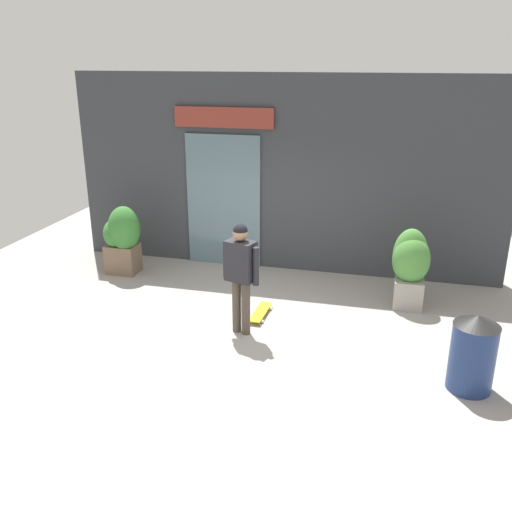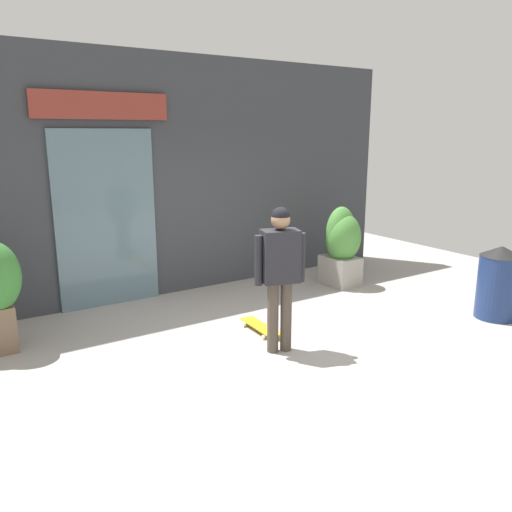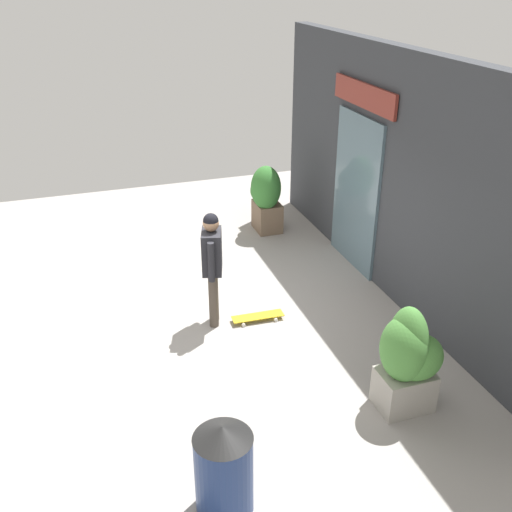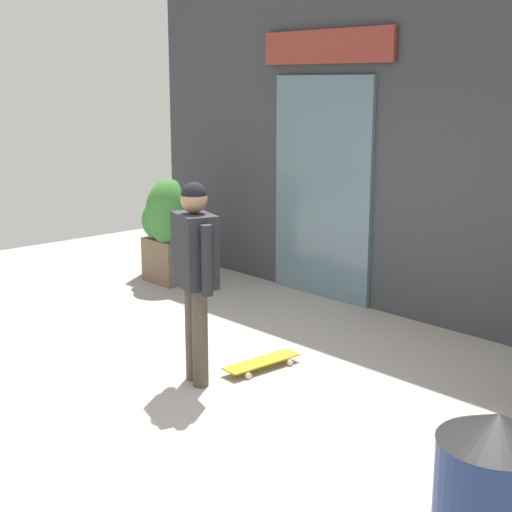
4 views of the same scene
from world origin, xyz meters
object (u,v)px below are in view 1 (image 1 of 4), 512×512
(planter_box_left, at_px, (411,265))
(planter_box_right, at_px, (122,237))
(skateboarder, at_px, (241,268))
(skateboard, at_px, (260,312))
(trash_bin, at_px, (473,352))

(planter_box_left, distance_m, planter_box_right, 5.19)
(skateboarder, bearing_deg, skateboard, 3.56)
(planter_box_left, xyz_separation_m, planter_box_right, (-5.19, 0.15, 0.01))
(skateboarder, height_order, planter_box_right, skateboarder)
(planter_box_left, relative_size, planter_box_right, 1.00)
(planter_box_right, distance_m, trash_bin, 6.41)
(skateboarder, distance_m, planter_box_left, 2.91)
(skateboarder, xyz_separation_m, planter_box_right, (-2.79, 1.76, -0.32))
(skateboard, relative_size, planter_box_right, 0.58)
(planter_box_right, height_order, trash_bin, planter_box_right)
(skateboard, distance_m, planter_box_right, 3.22)
(skateboarder, bearing_deg, planter_box_right, 74.64)
(skateboard, height_order, trash_bin, trash_bin)
(planter_box_left, bearing_deg, skateboard, -156.13)
(skateboarder, bearing_deg, planter_box_left, -39.40)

